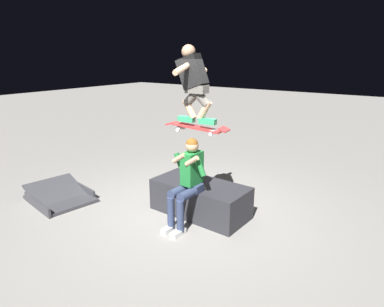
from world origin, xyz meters
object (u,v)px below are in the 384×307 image
at_px(kicker_ramp, 60,197).
at_px(skateboard, 197,128).
at_px(skater_airborne, 194,81).
at_px(ledge_box_main, 200,198).
at_px(person_sitting_on_ledge, 188,178).

bearing_deg(kicker_ramp, skateboard, -160.74).
bearing_deg(skater_airborne, ledge_box_main, -90.42).
bearing_deg(person_sitting_on_ledge, skater_airborne, -75.58).
bearing_deg(person_sitting_on_ledge, skateboard, -88.50).
bearing_deg(kicker_ramp, skater_airborne, -160.43).
relative_size(skateboard, skater_airborne, 0.92).
bearing_deg(kicker_ramp, ledge_box_main, -156.45).
height_order(person_sitting_on_ledge, kicker_ramp, person_sitting_on_ledge).
distance_m(skateboard, kicker_ramp, 2.95).
xyz_separation_m(ledge_box_main, skater_airborne, (0.00, 0.19, 1.93)).
relative_size(person_sitting_on_ledge, skater_airborne, 1.22).
distance_m(ledge_box_main, kicker_ramp, 2.60).
bearing_deg(kicker_ramp, person_sitting_on_ledge, -166.19).
xyz_separation_m(person_sitting_on_ledge, skateboard, (0.01, -0.25, 0.73)).
bearing_deg(skateboard, ledge_box_main, -73.50).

